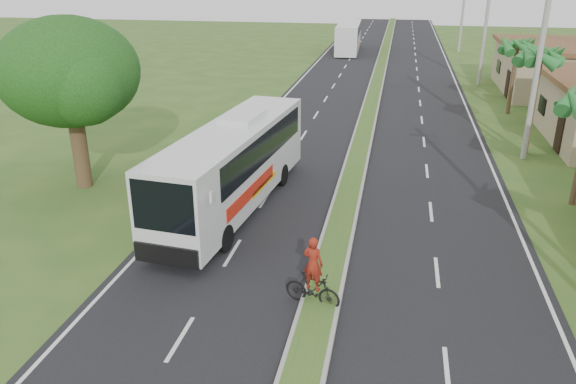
# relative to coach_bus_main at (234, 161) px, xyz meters

# --- Properties ---
(ground) EXTENTS (180.00, 180.00, 0.00)m
(ground) POSITION_rel_coach_bus_main_xyz_m (4.51, -8.91, -2.05)
(ground) COLOR #2F541E
(ground) RESTS_ON ground
(road_asphalt) EXTENTS (14.00, 160.00, 0.02)m
(road_asphalt) POSITION_rel_coach_bus_main_xyz_m (4.51, 11.09, -2.04)
(road_asphalt) COLOR black
(road_asphalt) RESTS_ON ground
(median_strip) EXTENTS (1.20, 160.00, 0.18)m
(median_strip) POSITION_rel_coach_bus_main_xyz_m (4.51, 11.09, -1.95)
(median_strip) COLOR gray
(median_strip) RESTS_ON ground
(lane_edge_left) EXTENTS (0.12, 160.00, 0.01)m
(lane_edge_left) POSITION_rel_coach_bus_main_xyz_m (-2.19, 11.09, -2.05)
(lane_edge_left) COLOR silver
(lane_edge_left) RESTS_ON ground
(lane_edge_right) EXTENTS (0.12, 160.00, 0.01)m
(lane_edge_right) POSITION_rel_coach_bus_main_xyz_m (11.21, 11.09, -2.05)
(lane_edge_right) COLOR silver
(lane_edge_right) RESTS_ON ground
(shop_far) EXTENTS (8.60, 11.60, 3.82)m
(shop_far) POSITION_rel_coach_bus_main_xyz_m (18.51, 27.09, -0.12)
(shop_far) COLOR tan
(shop_far) RESTS_ON ground
(palm_verge_c) EXTENTS (2.40, 2.40, 5.85)m
(palm_verge_c) POSITION_rel_coach_bus_main_xyz_m (13.31, 10.09, 3.07)
(palm_verge_c) COLOR #473321
(palm_verge_c) RESTS_ON ground
(palm_verge_d) EXTENTS (2.40, 2.40, 5.25)m
(palm_verge_d) POSITION_rel_coach_bus_main_xyz_m (13.81, 19.09, 2.50)
(palm_verge_d) COLOR #473321
(palm_verge_d) RESTS_ON ground
(shade_tree) EXTENTS (6.30, 6.00, 7.54)m
(shade_tree) POSITION_rel_coach_bus_main_xyz_m (-7.60, 1.11, 2.98)
(shade_tree) COLOR #473321
(shade_tree) RESTS_ON ground
(utility_pole_b) EXTENTS (3.20, 0.28, 12.00)m
(utility_pole_b) POSITION_rel_coach_bus_main_xyz_m (12.98, 9.09, 4.21)
(utility_pole_b) COLOR gray
(utility_pole_b) RESTS_ON ground
(utility_pole_c) EXTENTS (1.60, 0.28, 11.00)m
(utility_pole_c) POSITION_rel_coach_bus_main_xyz_m (13.01, 29.09, 3.62)
(utility_pole_c) COLOR gray
(utility_pole_c) RESTS_ON ground
(utility_pole_d) EXTENTS (1.60, 0.28, 10.50)m
(utility_pole_d) POSITION_rel_coach_bus_main_xyz_m (13.01, 49.09, 3.37)
(utility_pole_d) COLOR gray
(utility_pole_d) RESTS_ON ground
(coach_bus_main) EXTENTS (3.57, 11.72, 3.73)m
(coach_bus_main) POSITION_rel_coach_bus_main_xyz_m (0.00, 0.00, 0.00)
(coach_bus_main) COLOR silver
(coach_bus_main) RESTS_ON ground
(coach_bus_far) EXTENTS (2.84, 11.21, 3.24)m
(coach_bus_far) POSITION_rel_coach_bus_main_xyz_m (0.27, 46.66, -0.21)
(coach_bus_far) COLOR silver
(coach_bus_far) RESTS_ON ground
(motorcyclist) EXTENTS (1.82, 0.96, 2.24)m
(motorcyclist) POSITION_rel_coach_bus_main_xyz_m (4.26, -6.57, -1.25)
(motorcyclist) COLOR black
(motorcyclist) RESTS_ON ground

